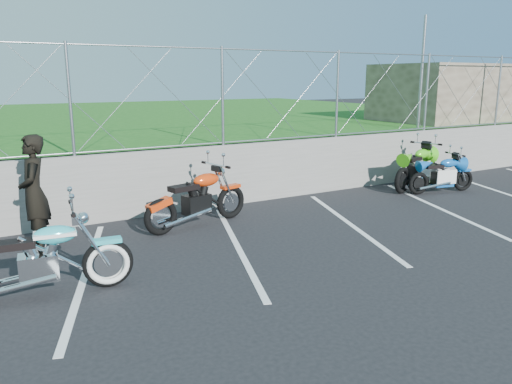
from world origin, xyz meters
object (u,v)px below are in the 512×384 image
cruiser_turquoise (43,263)px  sportbike_blue (442,176)px  naked_orange (199,201)px  sportbike_green (418,169)px  person_standing (34,193)px

cruiser_turquoise → sportbike_blue: bearing=16.2°
naked_orange → sportbike_green: (5.96, 0.28, -0.00)m
cruiser_turquoise → naked_orange: (2.90, 1.87, 0.03)m
cruiser_turquoise → sportbike_green: (8.86, 2.15, 0.03)m
sportbike_blue → cruiser_turquoise: bearing=-158.3°
sportbike_blue → person_standing: bearing=-171.1°
naked_orange → sportbike_blue: (6.12, -0.34, -0.08)m
cruiser_turquoise → person_standing: 2.08m
naked_orange → sportbike_green: 5.97m
sportbike_green → person_standing: size_ratio=1.13×
cruiser_turquoise → person_standing: person_standing is taller
sportbike_blue → naked_orange: bearing=-171.1°
cruiser_turquoise → person_standing: (0.17, 2.02, 0.47)m
person_standing → naked_orange: bearing=95.9°
cruiser_turquoise → naked_orange: 3.45m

